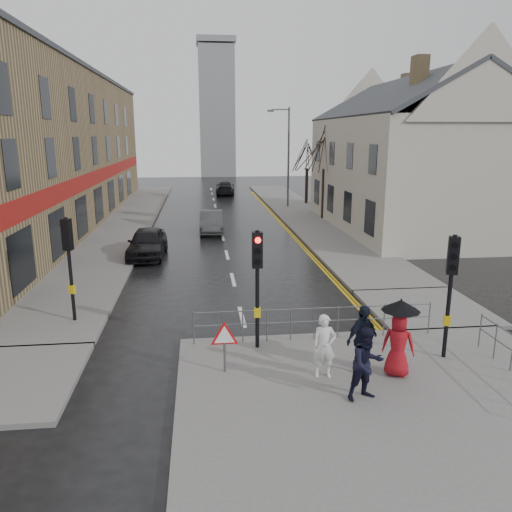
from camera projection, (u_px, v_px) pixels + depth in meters
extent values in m
plane|color=black|center=(251.00, 355.00, 14.08)|extent=(120.00, 120.00, 0.00)
cube|color=#605E5B|center=(402.00, 413.00, 11.02)|extent=(10.00, 9.00, 0.14)
cube|color=#605E5B|center=(127.00, 220.00, 35.54)|extent=(4.00, 44.00, 0.14)
cube|color=#605E5B|center=(301.00, 213.00, 38.90)|extent=(4.00, 40.00, 0.14)
cube|color=#605E5B|center=(424.00, 308.00, 17.67)|extent=(4.00, 4.20, 0.14)
cube|color=#8A744F|center=(35.00, 150.00, 32.80)|extent=(8.00, 42.00, 10.00)
cube|color=#B1AC9B|center=(408.00, 175.00, 31.93)|extent=(9.00, 16.00, 7.00)
cube|color=#8A744F|center=(419.00, 73.00, 26.54)|extent=(0.70, 0.90, 1.80)
cube|color=#8A744F|center=(407.00, 87.00, 34.56)|extent=(0.70, 0.90, 1.80)
cube|color=gray|center=(217.00, 113.00, 71.91)|extent=(5.00, 5.00, 18.00)
cylinder|color=black|center=(257.00, 290.00, 13.86)|extent=(0.11, 0.11, 3.40)
cube|color=black|center=(257.00, 250.00, 13.58)|extent=(0.28, 0.22, 1.00)
cylinder|color=#FF0C07|center=(258.00, 240.00, 13.37)|extent=(0.16, 0.04, 0.16)
cylinder|color=black|center=(258.00, 251.00, 13.45)|extent=(0.16, 0.04, 0.16)
cylinder|color=black|center=(258.00, 262.00, 13.52)|extent=(0.16, 0.04, 0.16)
cube|color=gold|center=(257.00, 312.00, 14.01)|extent=(0.18, 0.14, 0.28)
cylinder|color=black|center=(449.00, 297.00, 13.25)|extent=(0.11, 0.11, 3.40)
cube|color=black|center=(453.00, 255.00, 12.97)|extent=(0.34, 0.30, 1.00)
cylinder|color=black|center=(455.00, 245.00, 12.77)|extent=(0.16, 0.09, 0.16)
cylinder|color=black|center=(454.00, 257.00, 12.84)|extent=(0.16, 0.09, 0.16)
cylinder|color=black|center=(453.00, 268.00, 12.91)|extent=(0.16, 0.09, 0.16)
cube|color=gold|center=(447.00, 320.00, 13.40)|extent=(0.22, 0.19, 0.28)
cylinder|color=black|center=(70.00, 270.00, 15.93)|extent=(0.11, 0.11, 3.40)
cube|color=black|center=(67.00, 235.00, 15.66)|extent=(0.34, 0.30, 1.00)
cylinder|color=black|center=(69.00, 224.00, 15.72)|extent=(0.16, 0.09, 0.16)
cylinder|color=black|center=(70.00, 234.00, 15.79)|extent=(0.16, 0.09, 0.16)
cylinder|color=black|center=(70.00, 243.00, 15.86)|extent=(0.16, 0.09, 0.16)
cube|color=gold|center=(72.00, 289.00, 16.09)|extent=(0.22, 0.19, 0.28)
cylinder|color=#595B5E|center=(194.00, 328.00, 14.33)|extent=(0.04, 0.04, 1.00)
cylinder|color=#595B5E|center=(429.00, 318.00, 15.11)|extent=(0.04, 0.04, 1.00)
cylinder|color=#595B5E|center=(315.00, 308.00, 14.61)|extent=(7.10, 0.04, 0.04)
cylinder|color=#595B5E|center=(315.00, 321.00, 14.71)|extent=(7.10, 0.04, 0.04)
cylinder|color=#595B5E|center=(480.00, 330.00, 14.16)|extent=(0.04, 0.04, 1.00)
cylinder|color=#595B5E|center=(225.00, 356.00, 12.70)|extent=(0.06, 0.06, 0.85)
cylinder|color=red|center=(224.00, 337.00, 12.57)|extent=(0.80, 0.03, 0.80)
cylinder|color=white|center=(224.00, 337.00, 12.56)|extent=(0.60, 0.03, 0.60)
cylinder|color=#595B5E|center=(288.00, 158.00, 40.76)|extent=(0.16, 0.16, 8.00)
cylinder|color=#595B5E|center=(281.00, 110.00, 39.78)|extent=(1.40, 0.10, 0.10)
cube|color=#595B5E|center=(271.00, 111.00, 39.72)|extent=(0.50, 0.25, 0.18)
cylinder|color=black|center=(323.00, 194.00, 35.68)|extent=(0.26, 0.26, 3.50)
cylinder|color=black|center=(307.00, 186.00, 43.51)|extent=(0.26, 0.26, 3.00)
imported|color=silver|center=(324.00, 346.00, 12.36)|extent=(0.62, 0.43, 1.61)
imported|color=black|center=(367.00, 364.00, 11.28)|extent=(0.99, 0.86, 1.73)
imported|color=maroon|center=(398.00, 344.00, 12.42)|extent=(0.96, 0.85, 1.65)
cylinder|color=black|center=(398.00, 341.00, 12.40)|extent=(0.02, 0.02, 1.85)
cone|color=black|center=(401.00, 305.00, 12.18)|extent=(0.96, 0.96, 0.28)
imported|color=black|center=(362.00, 339.00, 12.59)|extent=(1.12, 0.88, 1.77)
imported|color=black|center=(147.00, 243.00, 25.04)|extent=(1.91, 4.40, 1.48)
imported|color=#4F5355|center=(211.00, 222.00, 31.41)|extent=(1.52, 4.10, 1.34)
imported|color=black|center=(225.00, 188.00, 50.91)|extent=(2.13, 4.68, 1.33)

